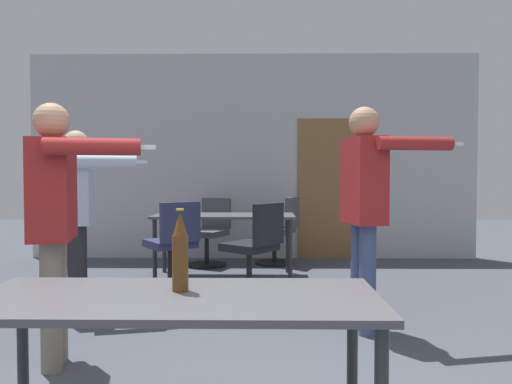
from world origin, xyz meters
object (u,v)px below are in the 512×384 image
person_left_plaid (78,204)px  office_chair_mid_tucked (254,251)px  office_chair_far_left (173,248)px  drink_cup (186,211)px  person_center_tall (365,196)px  beer_bottle (180,252)px  office_chair_near_pushed (210,234)px  office_chair_side_rolled (280,233)px  person_right_polo (55,208)px

person_left_plaid → office_chair_mid_tucked: 1.78m
office_chair_far_left → drink_cup: office_chair_far_left is taller
person_center_tall → beer_bottle: (-1.15, -1.85, -0.16)m
office_chair_mid_tucked → office_chair_near_pushed: bearing=59.3°
office_chair_far_left → office_chair_near_pushed: bearing=46.5°
office_chair_side_rolled → beer_bottle: size_ratio=2.69×
office_chair_near_pushed → office_chair_side_rolled: office_chair_side_rolled is taller
office_chair_far_left → office_chair_side_rolled: (1.19, 1.54, -0.02)m
office_chair_far_left → drink_cup: 0.76m
office_chair_near_pushed → person_right_polo: bearing=105.2°
person_left_plaid → office_chair_side_rolled: bearing=128.8°
office_chair_side_rolled → beer_bottle: bearing=-164.5°
person_center_tall → drink_cup: 2.69m
beer_bottle → office_chair_side_rolled: bearing=83.1°
office_chair_mid_tucked → office_chair_far_left: bearing=116.4°
person_center_tall → drink_cup: person_center_tall is taller
person_left_plaid → office_chair_mid_tucked: bearing=99.3°
person_center_tall → office_chair_far_left: size_ratio=1.85×
office_chair_mid_tucked → office_chair_far_left: size_ratio=1.00×
office_chair_near_pushed → drink_cup: (-0.19, -0.82, 0.39)m
person_center_tall → drink_cup: bearing=-151.3°
person_left_plaid → office_chair_far_left: bearing=126.6°
person_left_plaid → drink_cup: 1.67m
person_right_polo → beer_bottle: bearing=29.2°
beer_bottle → drink_cup: (-0.58, 3.90, -0.11)m
person_right_polo → person_center_tall: person_center_tall is taller
person_left_plaid → person_center_tall: size_ratio=0.93×
office_chair_side_rolled → beer_bottle: (-0.58, -4.77, 0.48)m
person_right_polo → drink_cup: person_right_polo is taller
office_chair_near_pushed → beer_bottle: (0.38, -4.72, 0.50)m
person_center_tall → office_chair_side_rolled: 3.05m
office_chair_near_pushed → office_chair_far_left: office_chair_far_left is taller
office_chair_near_pushed → office_chair_side_rolled: (0.96, 0.06, 0.02)m
drink_cup → person_center_tall: bearing=-50.0°
person_left_plaid → office_chair_near_pushed: (0.94, 2.30, -0.56)m
office_chair_side_rolled → drink_cup: office_chair_side_rolled is taller
person_right_polo → person_left_plaid: 1.34m
person_center_tall → beer_bottle: person_center_tall is taller
office_chair_side_rolled → person_left_plaid: bearing=163.5°
office_chair_mid_tucked → office_chair_side_rolled: office_chair_mid_tucked is taller
office_chair_far_left → office_chair_side_rolled: 1.95m
beer_bottle → drink_cup: bearing=98.4°
office_chair_near_pushed → person_left_plaid: bearing=92.6°
office_chair_mid_tucked → drink_cup: office_chair_mid_tucked is taller
beer_bottle → office_chair_near_pushed: bearing=94.6°
office_chair_mid_tucked → beer_bottle: beer_bottle is taller
person_left_plaid → office_chair_near_pushed: person_left_plaid is taller
person_right_polo → office_chair_side_rolled: person_right_polo is taller
office_chair_near_pushed → office_chair_far_left: 1.51m
drink_cup → beer_bottle: bearing=-81.6°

